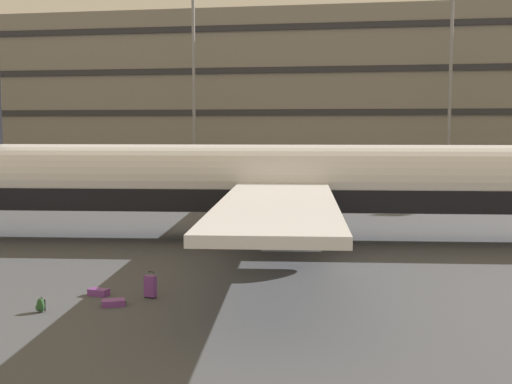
# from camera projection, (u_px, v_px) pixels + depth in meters

# --- Properties ---
(ground_plane) EXTENTS (600.00, 600.00, 0.00)m
(ground_plane) POSITION_uv_depth(u_px,v_px,m) (262.00, 236.00, 36.45)
(ground_plane) COLOR #424449
(terminal_structure) EXTENTS (154.10, 19.50, 19.77)m
(terminal_structure) POSITION_uv_depth(u_px,v_px,m) (331.00, 94.00, 87.82)
(terminal_structure) COLOR gray
(terminal_structure) RESTS_ON ground_plane
(airliner) EXTENTS (42.96, 35.02, 10.25)m
(airliner) POSITION_uv_depth(u_px,v_px,m) (295.00, 182.00, 34.69)
(airliner) COLOR silver
(airliner) RESTS_ON ground_plane
(light_mast_left) EXTENTS (1.80, 0.50, 21.96)m
(light_mast_left) POSITION_uv_depth(u_px,v_px,m) (194.00, 65.00, 75.76)
(light_mast_left) COLOR gray
(light_mast_left) RESTS_ON ground_plane
(light_mast_center_left) EXTENTS (1.80, 0.50, 19.76)m
(light_mast_center_left) POSITION_uv_depth(u_px,v_px,m) (451.00, 71.00, 70.99)
(light_mast_center_left) COLOR gray
(light_mast_center_left) RESTS_ON ground_plane
(suitcase_large) EXTENTS (0.78, 0.52, 0.24)m
(suitcase_large) POSITION_uv_depth(u_px,v_px,m) (99.00, 292.00, 23.75)
(suitcase_large) COLOR #72388C
(suitcase_large) RESTS_ON ground_plane
(suitcase_silver) EXTENTS (0.45, 0.33, 0.92)m
(suitcase_silver) POSITION_uv_depth(u_px,v_px,m) (150.00, 286.00, 23.39)
(suitcase_silver) COLOR #72388C
(suitcase_silver) RESTS_ON ground_plane
(suitcase_red) EXTENTS (0.88, 0.75, 0.21)m
(suitcase_red) POSITION_uv_depth(u_px,v_px,m) (113.00, 303.00, 22.39)
(suitcase_red) COLOR #72388C
(suitcase_red) RESTS_ON ground_plane
(backpack_scuffed) EXTENTS (0.41, 0.39, 0.51)m
(backpack_scuffed) POSITION_uv_depth(u_px,v_px,m) (40.00, 306.00, 21.61)
(backpack_scuffed) COLOR #264C26
(backpack_scuffed) RESTS_ON ground_plane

